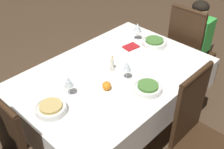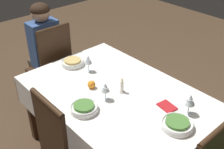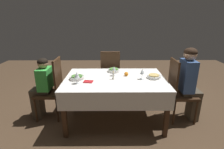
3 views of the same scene
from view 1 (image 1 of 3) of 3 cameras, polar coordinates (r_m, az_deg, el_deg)
The scene contains 14 objects.
ground_plane at distance 2.71m, azimuth 0.17°, elevation -12.08°, with size 8.00×8.00×0.00m, color #4C3826.
dining_table at distance 2.27m, azimuth 0.20°, elevation -1.25°, with size 1.55×1.04×0.72m.
chair_west at distance 2.99m, azimuth 15.12°, elevation 5.01°, with size 0.40×0.40×1.02m.
chair_north at distance 2.09m, azimuth 17.22°, elevation -11.38°, with size 0.40×0.40×1.02m.
person_child_green at distance 3.11m, azimuth 16.83°, elevation 6.48°, with size 0.33×0.30×1.02m.
bowl_east at distance 1.91m, azimuth -12.28°, elevation -6.69°, with size 0.21×0.21×0.06m.
wine_glass_east at distance 1.96m, azimuth -8.85°, elevation -1.55°, with size 0.07×0.07×0.16m.
bowl_west at distance 2.61m, azimuth 8.60°, elevation 6.52°, with size 0.23×0.23×0.06m.
wine_glass_west at distance 2.63m, azimuth 5.20°, elevation 9.40°, with size 0.08×0.08×0.17m.
bowl_north at distance 2.05m, azimuth 7.28°, elevation -2.66°, with size 0.21×0.21×0.06m.
wine_glass_north at distance 2.10m, azimuth 3.02°, elevation 1.52°, with size 0.07×0.07×0.15m.
candle_centerpiece at distance 2.23m, azimuth 0.03°, elevation 2.04°, with size 0.05×0.05×0.13m.
orange_fruit at distance 2.04m, azimuth -1.09°, elevation -2.31°, with size 0.07×0.07×0.07m, color orange.
napkin_red_folded at distance 2.56m, azimuth 3.87°, elevation 5.65°, with size 0.15×0.12×0.01m.
Camera 1 is at (1.30, 1.25, 2.02)m, focal length 45.00 mm.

